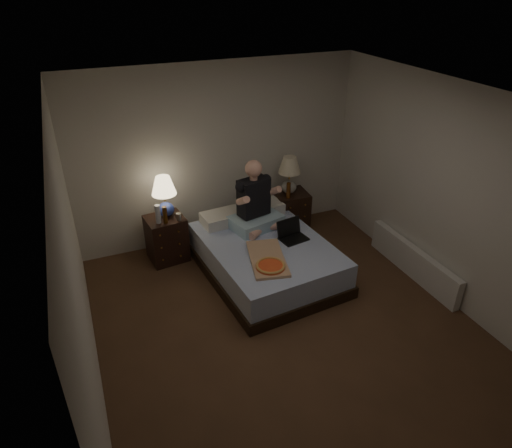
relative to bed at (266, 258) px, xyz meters
name	(u,v)px	position (x,y,z in m)	size (l,w,h in m)	color
floor	(287,327)	(-0.20, -1.03, -0.24)	(4.00, 4.50, 0.00)	brown
ceiling	(297,102)	(-0.20, -1.03, 2.26)	(4.00, 4.50, 0.00)	white
wall_back	(218,155)	(-0.20, 1.22, 1.01)	(4.00, 2.50, 0.00)	beige
wall_front	(464,407)	(-0.20, -3.28, 1.01)	(4.00, 2.50, 0.00)	beige
wall_left	(77,276)	(-2.20, -1.03, 1.01)	(4.50, 2.50, 0.00)	beige
wall_right	(450,196)	(1.80, -1.03, 1.01)	(4.50, 2.50, 0.00)	beige
bed	(266,258)	(0.00, 0.00, 0.00)	(1.41, 1.88, 0.47)	#607DC0
nightstand_left	(167,238)	(-1.10, 0.85, 0.08)	(0.49, 0.44, 0.63)	black
nightstand_right	(290,212)	(0.78, 0.89, 0.08)	(0.49, 0.44, 0.63)	black
lamp_left	(165,197)	(-1.05, 0.90, 0.68)	(0.32, 0.32, 0.56)	#293B96
lamp_right	(289,175)	(0.75, 0.90, 0.68)	(0.32, 0.32, 0.56)	gray
water_bottle	(158,214)	(-1.19, 0.75, 0.52)	(0.07, 0.07, 0.25)	silver
soda_can	(179,217)	(-0.93, 0.71, 0.45)	(0.07, 0.07, 0.10)	#B1B1AC
beer_bottle_left	(165,215)	(-1.11, 0.71, 0.51)	(0.06, 0.06, 0.23)	#4F2B0B
beer_bottle_right	(288,190)	(0.67, 0.76, 0.51)	(0.06, 0.06, 0.23)	#51290B
person	(256,195)	(0.03, 0.43, 0.70)	(0.66, 0.52, 0.93)	black
laptop	(294,231)	(0.35, -0.07, 0.36)	(0.34, 0.28, 0.24)	black
pizza_box	(270,266)	(-0.20, -0.55, 0.28)	(0.40, 0.76, 0.08)	tan
radiator	(413,262)	(1.73, -0.76, -0.04)	(0.10, 1.60, 0.40)	silver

